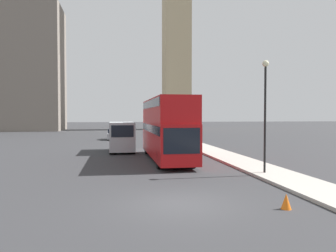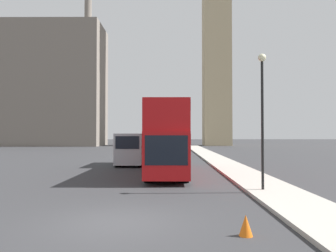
# 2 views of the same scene
# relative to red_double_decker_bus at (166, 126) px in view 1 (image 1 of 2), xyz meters

# --- Properties ---
(ground_plane) EXTENTS (300.00, 300.00, 0.00)m
(ground_plane) POSITION_rel_red_double_decker_bus_xyz_m (-1.40, -11.91, -2.51)
(ground_plane) COLOR #333335
(sidewalk_strip) EXTENTS (2.57, 120.00, 0.15)m
(sidewalk_strip) POSITION_rel_red_double_decker_bus_xyz_m (4.88, -11.91, -2.43)
(sidewalk_strip) COLOR #ADA89E
(sidewalk_strip) RESTS_ON ground_plane
(red_double_decker_bus) EXTENTS (2.46, 11.22, 4.49)m
(red_double_decker_bus) POSITION_rel_red_double_decker_bus_xyz_m (0.00, 0.00, 0.00)
(red_double_decker_bus) COLOR #B71114
(red_double_decker_bus) RESTS_ON ground_plane
(white_van) EXTENTS (2.19, 5.05, 2.67)m
(white_van) POSITION_rel_red_double_decker_bus_xyz_m (-3.11, 5.89, -1.09)
(white_van) COLOR #B2B7BC
(white_van) RESTS_ON ground_plane
(street_lamp) EXTENTS (0.36, 0.36, 6.14)m
(street_lamp) POSITION_rel_red_double_decker_bus_xyz_m (4.36, -6.99, 1.64)
(street_lamp) COLOR black
(street_lamp) RESTS_ON sidewalk_strip
(parked_sedan) EXTENTS (1.90, 4.27, 1.47)m
(parked_sedan) POSITION_rel_red_double_decker_bus_xyz_m (-3.75, 21.06, -1.84)
(parked_sedan) COLOR #99999E
(parked_sedan) RESTS_ON ground_plane
(traffic_cone) EXTENTS (0.36, 0.36, 0.55)m
(traffic_cone) POSITION_rel_red_double_decker_bus_xyz_m (2.14, -13.24, -2.23)
(traffic_cone) COLOR orange
(traffic_cone) RESTS_ON ground_plane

